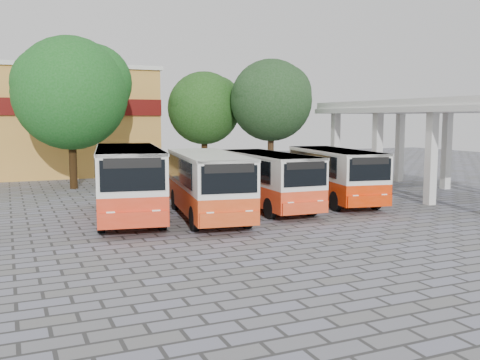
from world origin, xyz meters
name	(u,v)px	position (x,y,z in m)	size (l,w,h in m)	color
ground	(317,222)	(0.00, 0.00, 0.00)	(90.00, 90.00, 0.00)	slate
terminal_shelter	(442,109)	(10.50, 4.00, 4.91)	(6.80, 15.80, 5.40)	silver
shophouse_block	(18,121)	(-11.00, 25.99, 4.16)	(20.40, 10.40, 8.30)	gold
bus_far_left	(128,178)	(-7.09, 4.13, 1.81)	(4.03, 9.02, 3.12)	red
bus_centre_left	(208,181)	(-3.89, 2.80, 1.66)	(3.55, 8.24, 2.87)	#E04514
bus_centre_right	(268,177)	(-0.35, 3.90, 1.57)	(2.58, 7.61, 2.71)	#EF421A
bus_far_right	(335,172)	(3.72, 4.32, 1.60)	(3.55, 8.00, 2.77)	red
tree_left	(72,90)	(-8.07, 15.60, 6.16)	(7.32, 6.97, 9.41)	#301E0D
tree_middle	(205,106)	(0.81, 16.11, 5.25)	(5.28, 5.03, 7.61)	#37220F
tree_right	(272,98)	(4.35, 12.86, 5.75)	(5.69, 5.42, 8.29)	#462F1B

